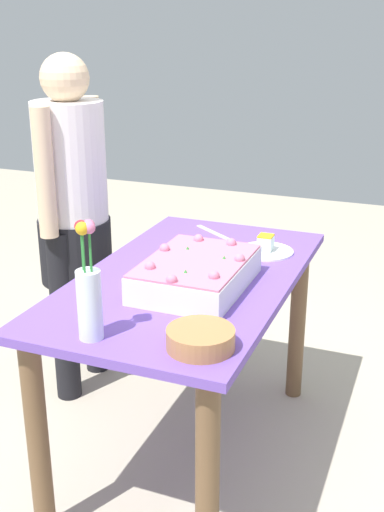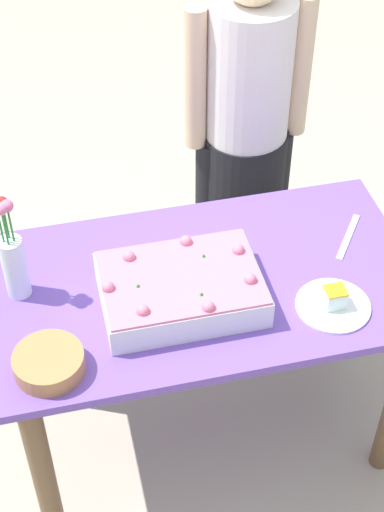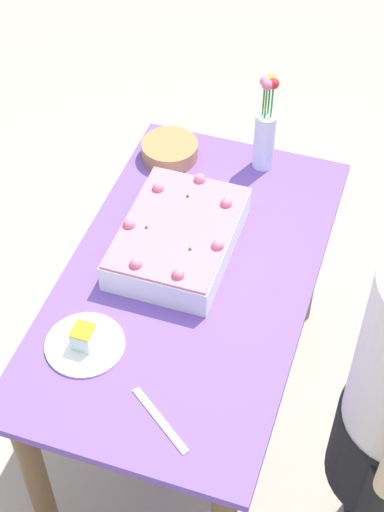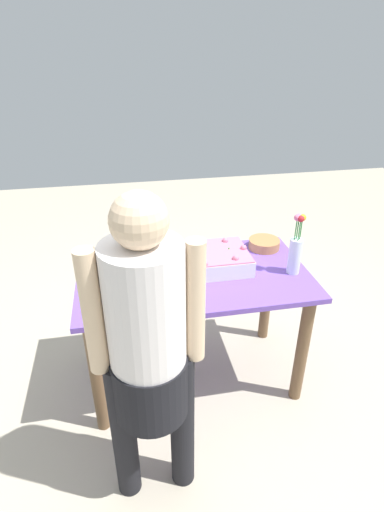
{
  "view_description": "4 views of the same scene",
  "coord_description": "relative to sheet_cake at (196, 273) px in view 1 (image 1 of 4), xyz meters",
  "views": [
    {
      "loc": [
        1.96,
        0.79,
        1.6
      ],
      "look_at": [
        0.1,
        0.05,
        0.87
      ],
      "focal_mm": 45.0,
      "sensor_mm": 36.0,
      "label": 1
    },
    {
      "loc": [
        0.42,
        1.61,
        2.42
      ],
      "look_at": [
        0.04,
        -0.03,
        0.83
      ],
      "focal_mm": 55.0,
      "sensor_mm": 36.0,
      "label": 2
    },
    {
      "loc": [
        -1.45,
        -0.49,
        2.49
      ],
      "look_at": [
        -0.02,
        -0.01,
        0.86
      ],
      "focal_mm": 55.0,
      "sensor_mm": 36.0,
      "label": 3
    },
    {
      "loc": [
        -0.36,
        -1.86,
        1.91
      ],
      "look_at": [
        0.01,
        0.11,
        0.81
      ],
      "focal_mm": 28.0,
      "sensor_mm": 36.0,
      "label": 4
    }
  ],
  "objects": [
    {
      "name": "flower_vase",
      "position": [
        0.46,
        -0.14,
        0.09
      ],
      "size": [
        0.07,
        0.07,
        0.35
      ],
      "color": "silver",
      "rests_on": "dining_table"
    },
    {
      "name": "dining_table",
      "position": [
        -0.09,
        -0.06,
        -0.19
      ],
      "size": [
        1.28,
        0.72,
        0.75
      ],
      "color": "#6C4AB0",
      "rests_on": "ground_plane"
    },
    {
      "name": "sheet_cake",
      "position": [
        0.0,
        0.0,
        0.0
      ],
      "size": [
        0.46,
        0.32,
        0.12
      ],
      "color": "white",
      "rests_on": "dining_table"
    },
    {
      "name": "person_standing",
      "position": [
        -0.4,
        -0.73,
        0.05
      ],
      "size": [
        0.45,
        0.31,
        1.49
      ],
      "rotation": [
        0.0,
        0.0,
        1.57
      ],
      "color": "black",
      "rests_on": "ground_plane"
    },
    {
      "name": "serving_plate_with_slice",
      "position": [
        -0.43,
        0.12,
        -0.03
      ],
      "size": [
        0.22,
        0.22,
        0.07
      ],
      "color": "white",
      "rests_on": "dining_table"
    },
    {
      "name": "cake_knife",
      "position": [
        -0.58,
        -0.15,
        -0.05
      ],
      "size": [
        0.15,
        0.2,
        0.0
      ],
      "primitive_type": "cube",
      "rotation": [
        0.0,
        0.0,
        4.09
      ],
      "color": "silver",
      "rests_on": "dining_table"
    },
    {
      "name": "ground_plane",
      "position": [
        -0.09,
        -0.06,
        -0.81
      ],
      "size": [
        8.0,
        8.0,
        0.0
      ],
      "primitive_type": "plane",
      "color": "#B2A792"
    },
    {
      "name": "fruit_bowl",
      "position": [
        0.4,
        0.17,
        -0.02
      ],
      "size": [
        0.19,
        0.19,
        0.06
      ],
      "primitive_type": "cylinder",
      "color": "#AF7645",
      "rests_on": "dining_table"
    }
  ]
}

